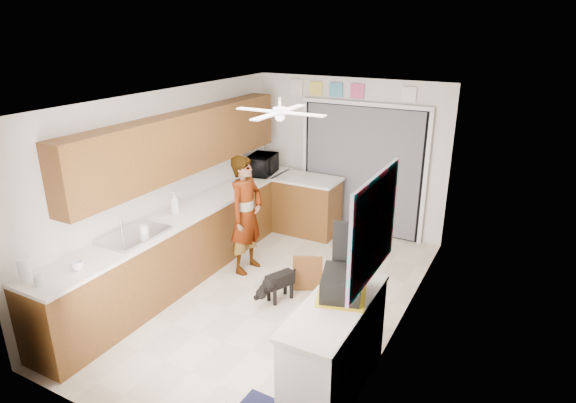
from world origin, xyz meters
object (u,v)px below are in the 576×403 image
at_px(cup, 77,266).
at_px(suitcase, 342,284).
at_px(soap_bottle, 174,203).
at_px(man, 246,215).
at_px(paper_towel_roll, 24,270).
at_px(dog, 280,285).
at_px(microwave, 262,164).

xyz_separation_m(cup, suitcase, (2.52, 0.84, 0.05)).
xyz_separation_m(soap_bottle, man, (0.70, 0.62, -0.26)).
xyz_separation_m(paper_towel_roll, suitcase, (2.77, 1.23, -0.02)).
bearing_deg(dog, suitcase, -14.72).
distance_m(soap_bottle, suitcase, 2.81).
xyz_separation_m(cup, dog, (1.33, 1.81, -0.78)).
height_order(soap_bottle, dog, soap_bottle).
relative_size(microwave, soap_bottle, 1.92).
distance_m(cup, paper_towel_roll, 0.47).
xyz_separation_m(microwave, suitcase, (2.59, -2.88, -0.06)).
bearing_deg(dog, cup, -102.20).
bearing_deg(cup, soap_bottle, 95.44).
height_order(paper_towel_roll, suitcase, paper_towel_roll).
xyz_separation_m(suitcase, man, (-1.98, 1.45, -0.21)).
xyz_separation_m(paper_towel_roll, dog, (1.58, 2.20, -0.86)).
bearing_deg(soap_bottle, suitcase, -17.11).
distance_m(cup, suitcase, 2.66).
relative_size(cup, dog, 0.23).
bearing_deg(suitcase, soap_bottle, 146.12).
bearing_deg(suitcase, dog, 124.26).
height_order(paper_towel_roll, dog, paper_towel_roll).
bearing_deg(suitcase, paper_towel_roll, -172.78).
bearing_deg(dog, microwave, 150.37).
bearing_deg(man, cup, 169.95).
relative_size(cup, suitcase, 0.25).
bearing_deg(paper_towel_roll, cup, 57.66).
bearing_deg(paper_towel_roll, man, 73.63).
height_order(paper_towel_roll, man, man).
distance_m(cup, dog, 2.38).
height_order(suitcase, dog, suitcase).
bearing_deg(cup, suitcase, 18.47).
distance_m(soap_bottle, man, 0.97).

